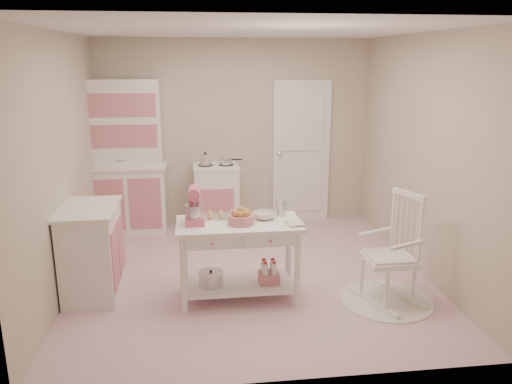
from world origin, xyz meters
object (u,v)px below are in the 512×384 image
hutch (126,158)px  base_cabinet (92,251)px  rocking_chair (390,249)px  stand_mixer (194,206)px  work_table (239,261)px  bread_basket (241,219)px  stove (217,197)px

hutch → base_cabinet: (-0.13, -1.90, -0.58)m
rocking_chair → stand_mixer: 1.93m
stand_mixer → rocking_chair: bearing=-8.3°
work_table → stand_mixer: stand_mixer is taller
hutch → work_table: size_ratio=1.73×
base_cabinet → bread_basket: base_cabinet is taller
hutch → stove: size_ratio=2.26×
base_cabinet → rocking_chair: size_ratio=0.84×
stove → work_table: 2.14m
base_cabinet → stand_mixer: (1.04, -0.27, 0.51)m
hutch → stand_mixer: size_ratio=6.12×
rocking_chair → stand_mixer: (-1.86, 0.26, 0.42)m
rocking_chair → stand_mixer: size_ratio=3.24×
stove → work_table: stove is taller
bread_basket → base_cabinet: bearing=167.2°
hutch → stand_mixer: 2.35m
hutch → base_cabinet: hutch is taller
rocking_chair → work_table: rocking_chair is taller
rocking_chair → work_table: (-1.44, 0.24, -0.15)m
rocking_chair → bread_basket: 1.47m
stove → bread_basket: size_ratio=3.68×
work_table → stand_mixer: size_ratio=3.53×
work_table → base_cabinet: bearing=168.9°
stove → rocking_chair: bearing=-56.6°
stove → stand_mixer: size_ratio=2.71×
stand_mixer → base_cabinet: bearing=165.3°
hutch → work_table: hutch is taller
hutch → rocking_chair: size_ratio=1.89×
work_table → stand_mixer: 0.71m
stand_mixer → bread_basket: stand_mixer is taller
base_cabinet → stand_mixer: stand_mixer is taller
base_cabinet → bread_basket: bearing=-12.8°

